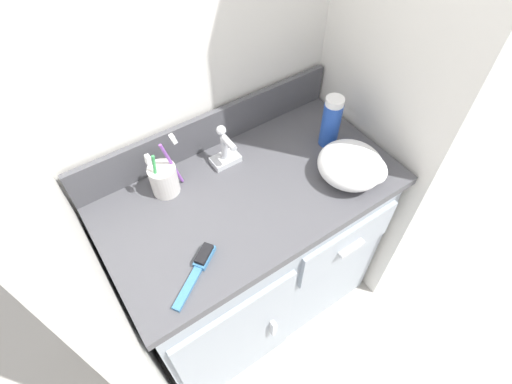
% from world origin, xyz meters
% --- Properties ---
extents(ground_plane, '(6.00, 6.00, 0.00)m').
position_xyz_m(ground_plane, '(0.00, 0.00, 0.00)').
color(ground_plane, beige).
extents(wall_back, '(1.08, 0.08, 2.20)m').
position_xyz_m(wall_back, '(0.00, 0.29, 1.10)').
color(wall_back, silver).
rests_on(wall_back, ground_plane).
extents(wall_left, '(0.08, 0.57, 2.20)m').
position_xyz_m(wall_left, '(-0.50, 0.00, 1.10)').
color(wall_left, silver).
rests_on(wall_left, ground_plane).
extents(wall_right, '(0.08, 0.57, 2.20)m').
position_xyz_m(wall_right, '(0.50, 0.00, 1.10)').
color(wall_right, silver).
rests_on(wall_right, ground_plane).
extents(vanity, '(0.90, 0.50, 0.76)m').
position_xyz_m(vanity, '(-0.00, -0.00, 0.40)').
color(vanity, '#9EA8B2').
rests_on(vanity, ground_plane).
extents(backsplash, '(0.90, 0.02, 0.13)m').
position_xyz_m(backsplash, '(0.00, 0.24, 0.82)').
color(backsplash, '#4C4C51').
rests_on(backsplash, vanity).
extents(sink_faucet, '(0.09, 0.09, 0.14)m').
position_xyz_m(sink_faucet, '(0.00, 0.14, 0.80)').
color(sink_faucet, silver).
rests_on(sink_faucet, vanity).
extents(toothbrush_cup, '(0.10, 0.08, 0.19)m').
position_xyz_m(toothbrush_cup, '(-0.21, 0.14, 0.81)').
color(toothbrush_cup, silver).
rests_on(toothbrush_cup, vanity).
extents(shaving_cream_can, '(0.06, 0.06, 0.18)m').
position_xyz_m(shaving_cream_can, '(0.32, 0.03, 0.84)').
color(shaving_cream_can, '#234CB2').
rests_on(shaving_cream_can, vanity).
extents(hairbrush, '(0.17, 0.13, 0.03)m').
position_xyz_m(hairbrush, '(-0.25, -0.14, 0.77)').
color(hairbrush, teal).
rests_on(hairbrush, vanity).
extents(hand_towel, '(0.20, 0.20, 0.10)m').
position_xyz_m(hand_towel, '(0.29, -0.12, 0.80)').
color(hand_towel, white).
rests_on(hand_towel, vanity).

